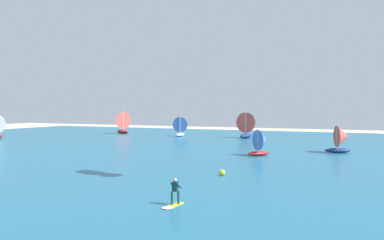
% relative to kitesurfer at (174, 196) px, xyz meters
% --- Properties ---
extents(ocean, '(160.00, 90.00, 0.10)m').
position_rel_kitesurfer_xyz_m(ocean, '(0.38, 33.15, -0.65)').
color(ocean, '#1E607F').
rests_on(ocean, ground).
extents(kitesurfer, '(0.76, 1.99, 1.67)m').
position_rel_kitesurfer_xyz_m(kitesurfer, '(0.00, 0.00, 0.00)').
color(kitesurfer, yellow).
rests_on(kitesurfer, ocean).
extents(sailboat_far_left, '(3.37, 3.93, 4.52)m').
position_rel_kitesurfer_xyz_m(sailboat_far_left, '(-24.22, 52.15, 1.47)').
color(sailboat_far_left, white).
rests_on(sailboat_far_left, ocean).
extents(sailboat_leading, '(3.64, 3.24, 4.09)m').
position_rel_kitesurfer_xyz_m(sailboat_leading, '(7.95, 33.81, 1.27)').
color(sailboat_leading, navy).
rests_on(sailboat_leading, ocean).
extents(sailboat_anchored_offshore, '(4.91, 4.39, 5.51)m').
position_rel_kitesurfer_xyz_m(sailboat_anchored_offshore, '(-40.85, 54.87, 1.92)').
color(sailboat_anchored_offshore, maroon).
rests_on(sailboat_anchored_offshore, ocean).
extents(sailboat_mid_left, '(3.17, 3.23, 3.63)m').
position_rel_kitesurfer_xyz_m(sailboat_mid_left, '(-1.05, 26.73, 1.06)').
color(sailboat_mid_left, maroon).
rests_on(sailboat_mid_left, ocean).
extents(sailboat_heeled_over, '(4.21, 4.91, 5.65)m').
position_rel_kitesurfer_xyz_m(sailboat_heeled_over, '(-10.45, 53.62, 1.99)').
color(sailboat_heeled_over, navy).
rests_on(sailboat_heeled_over, ocean).
extents(marker_buoy, '(0.51, 0.51, 0.51)m').
position_rel_kitesurfer_xyz_m(marker_buoy, '(-0.84, 11.35, -0.35)').
color(marker_buoy, yellow).
rests_on(marker_buoy, ocean).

